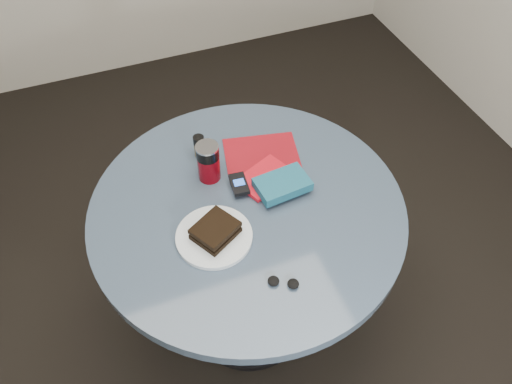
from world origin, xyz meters
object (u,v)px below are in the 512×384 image
object	(u,v)px
table	(248,235)
magazine	(261,154)
sandwich	(215,231)
soda_can	(208,162)
mp3_player	(239,184)
pepper_grinder	(199,146)
headphones	(283,282)
plate	(214,237)
red_book	(264,178)
novel	(282,184)

from	to	relation	value
table	magazine	size ratio (longest dim) A/B	3.99
sandwich	soda_can	distance (m)	0.25
magazine	mp3_player	distance (m)	0.18
sandwich	mp3_player	size ratio (longest dim) A/B	1.68
sandwich	soda_can	world-z (taller)	soda_can
pepper_grinder	headphones	world-z (taller)	pepper_grinder
plate	pepper_grinder	distance (m)	0.36
sandwich	red_book	distance (m)	0.28
table	pepper_grinder	bearing A→B (deg)	105.39
sandwich	plate	bearing A→B (deg)	168.49
magazine	red_book	distance (m)	0.12
soda_can	magazine	distance (m)	0.21
pepper_grinder	magazine	size ratio (longest dim) A/B	0.34
red_book	headphones	size ratio (longest dim) A/B	1.87
plate	magazine	bearing A→B (deg)	46.78
sandwich	soda_can	size ratio (longest dim) A/B	1.13
table	novel	distance (m)	0.23
table	red_book	world-z (taller)	red_book
table	sandwich	distance (m)	0.25
sandwich	pepper_grinder	world-z (taller)	pepper_grinder
sandwich	magazine	size ratio (longest dim) A/B	0.63
plate	soda_can	distance (m)	0.26
plate	novel	distance (m)	0.28
novel	table	bearing A→B (deg)	-179.85
table	red_book	size ratio (longest dim) A/B	5.75
magazine	headphones	bearing A→B (deg)	-92.55
soda_can	magazine	size ratio (longest dim) A/B	0.55
soda_can	novel	bearing A→B (deg)	-36.48
pepper_grinder	table	bearing A→B (deg)	-74.61
pepper_grinder	novel	distance (m)	0.32
table	novel	xyz separation A→B (m)	(0.12, 0.01, 0.20)
sandwich	pepper_grinder	size ratio (longest dim) A/B	1.84
novel	plate	bearing A→B (deg)	-165.06
table	headphones	world-z (taller)	headphones
headphones	plate	bearing A→B (deg)	120.76
headphones	soda_can	bearing A→B (deg)	98.23
plate	magazine	world-z (taller)	plate
red_book	mp3_player	bearing A→B (deg)	161.78
red_book	headphones	bearing A→B (deg)	-127.98
soda_can	plate	bearing A→B (deg)	-104.66
novel	headphones	world-z (taller)	novel
novel	sandwich	bearing A→B (deg)	-164.47
table	plate	size ratio (longest dim) A/B	4.36
magazine	red_book	size ratio (longest dim) A/B	1.44
pepper_grinder	red_book	bearing A→B (deg)	-48.74
table	plate	distance (m)	0.23
magazine	soda_can	bearing A→B (deg)	-157.73
soda_can	red_book	xyz separation A→B (m)	(0.16, -0.08, -0.06)
plate	mp3_player	xyz separation A→B (m)	(0.14, 0.15, 0.02)
table	novel	bearing A→B (deg)	5.53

